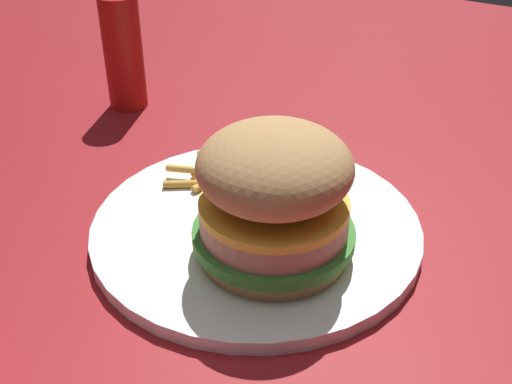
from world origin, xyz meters
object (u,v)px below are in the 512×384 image
(sandwich, at_px, (273,196))
(fries_pile, at_px, (221,181))
(ketchup_bottle, at_px, (123,53))
(plate, at_px, (256,228))

(sandwich, relative_size, fries_pile, 1.07)
(fries_pile, bearing_deg, sandwich, -125.91)
(fries_pile, height_order, ketchup_bottle, ketchup_bottle)
(plate, relative_size, sandwich, 2.19)
(ketchup_bottle, bearing_deg, sandwich, -121.71)
(sandwich, distance_m, fries_pile, 0.12)
(sandwich, relative_size, ketchup_bottle, 0.97)
(ketchup_bottle, bearing_deg, plate, -119.97)
(fries_pile, distance_m, ketchup_bottle, 0.24)
(plate, distance_m, sandwich, 0.07)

